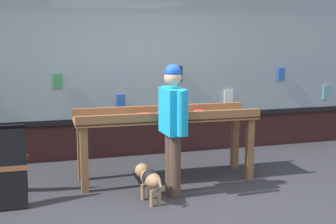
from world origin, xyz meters
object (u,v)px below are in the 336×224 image
(display_table_main, at_px, (166,123))
(person_browsing, at_px, (173,121))
(small_dog, at_px, (149,178))
(sandwich_board_sign, at_px, (3,164))

(display_table_main, relative_size, person_browsing, 1.52)
(display_table_main, relative_size, small_dog, 4.00)
(person_browsing, relative_size, small_dog, 2.63)
(small_dog, distance_m, sandwich_board_sign, 1.70)
(display_table_main, height_order, person_browsing, person_browsing)
(display_table_main, relative_size, sandwich_board_sign, 2.80)
(sandwich_board_sign, bearing_deg, person_browsing, -11.57)
(small_dog, bearing_deg, person_browsing, -78.33)
(person_browsing, height_order, sandwich_board_sign, person_browsing)
(person_browsing, bearing_deg, display_table_main, -11.42)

